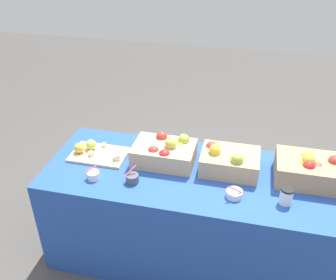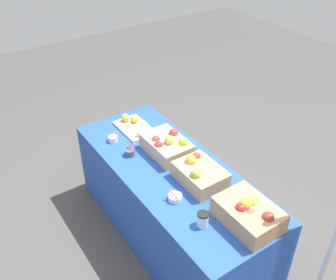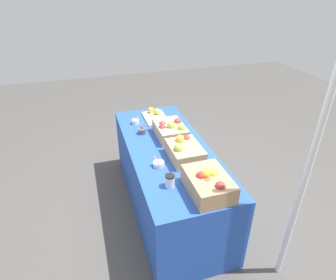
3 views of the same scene
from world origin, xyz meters
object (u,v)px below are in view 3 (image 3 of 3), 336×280
Objects in this scene: apple_crate_right at (170,130)px; apple_crate_middle at (184,150)px; sample_bowl_mid at (135,122)px; apple_crate_left at (208,183)px; sample_bowl_near at (159,164)px; cutting_board_front at (155,116)px; coffee_cup at (170,181)px; tent_pole at (309,167)px; sample_bowl_far at (142,131)px.

apple_crate_middle is at bearing 0.10° from apple_crate_right.
apple_crate_right is 4.31× the size of sample_bowl_mid.
sample_bowl_near is at bearing -148.61° from apple_crate_left.
apple_crate_left is 1.09× the size of cutting_board_front.
apple_crate_right is 0.55m from sample_bowl_near.
apple_crate_middle is 0.27m from sample_bowl_near.
apple_crate_right reaches higher than cutting_board_front.
sample_bowl_mid is at bearing -178.14° from coffee_cup.
cutting_board_front is at bearing -160.89° from tent_pole.
apple_crate_right is at bearing 36.10° from sample_bowl_mid.
sample_bowl_near is at bearing -75.97° from apple_crate_middle.
apple_crate_right reaches higher than apple_crate_middle.
apple_crate_middle is at bearing 2.24° from cutting_board_front.
tent_pole reaches higher than apple_crate_right.
tent_pole is at bearing 24.40° from apple_crate_right.
apple_crate_left is 4.19× the size of sample_bowl_near.
sample_bowl_mid is 0.25m from sample_bowl_far.
apple_crate_left is 1.41m from cutting_board_front.
sample_bowl_far is 0.05× the size of tent_pole.
coffee_cup is at bearing 0.99° from sample_bowl_far.
sample_bowl_far reaches higher than sample_bowl_near.
apple_crate_middle is 0.62m from sample_bowl_far.
apple_crate_left is at bearing 12.59° from sample_bowl_mid.
cutting_board_front is 1.86m from tent_pole.
tent_pole reaches higher than sample_bowl_far.
apple_crate_middle is at bearing 19.52° from sample_bowl_mid.
apple_crate_right is 1.07× the size of cutting_board_front.
apple_crate_left is 0.50m from apple_crate_middle.
tent_pole is (1.73, 0.60, 0.31)m from cutting_board_front.
sample_bowl_far is 1.04× the size of coffee_cup.
sample_bowl_near is at bearing 0.43° from sample_bowl_far.
sample_bowl_far is at bearing -118.55° from apple_crate_right.
coffee_cup is (0.78, -0.25, -0.02)m from apple_crate_right.
sample_bowl_near is 0.63m from sample_bowl_far.
sample_bowl_far is at bearing -149.15° from tent_pole.
apple_crate_middle is at bearing 25.28° from sample_bowl_far.
coffee_cup reaches higher than sample_bowl_near.
sample_bowl_far is (-0.63, -0.00, 0.01)m from sample_bowl_near.
coffee_cup is at bearing -35.09° from apple_crate_middle.
apple_crate_left is 0.30m from coffee_cup.
cutting_board_front is 0.27m from sample_bowl_mid.
tent_pole is (1.39, 0.83, 0.30)m from sample_bowl_far.
apple_crate_middle reaches higher than sample_bowl_far.
cutting_board_front is 1.28m from coffee_cup.
sample_bowl_mid is at bearing -167.41° from apple_crate_left.
tent_pole is (0.76, 0.83, 0.31)m from sample_bowl_near.
tent_pole reaches higher than apple_crate_left.
apple_crate_left is at bearing 60.20° from coffee_cup.
tent_pole reaches higher than sample_bowl_near.
apple_crate_middle is at bearing 104.03° from sample_bowl_near.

